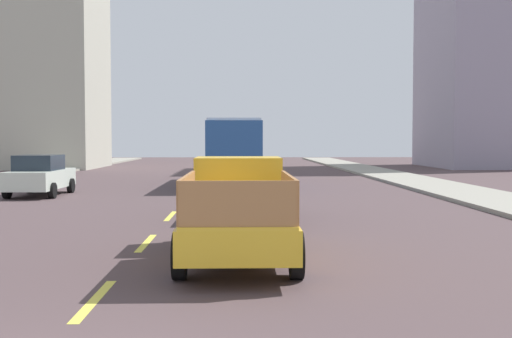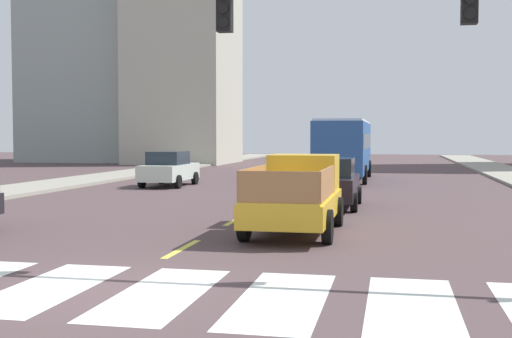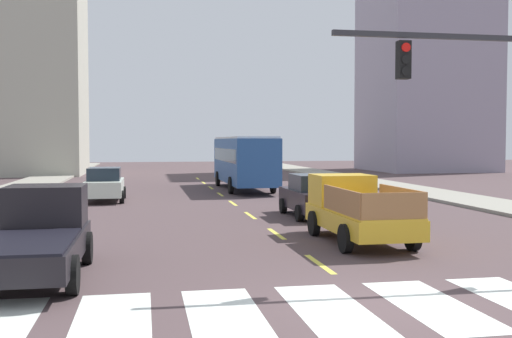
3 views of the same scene
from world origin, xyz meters
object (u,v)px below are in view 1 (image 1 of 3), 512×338
sedan_near_left (40,175)px  sedan_far (249,190)px  pickup_stakebed (238,210)px  city_bus (235,148)px

sedan_near_left → sedan_far: bearing=-40.5°
pickup_stakebed → sedan_far: pickup_stakebed is taller
pickup_stakebed → city_bus: 19.93m
sedan_near_left → city_bus: bearing=38.8°
sedan_far → sedan_near_left: 11.85m
pickup_stakebed → city_bus: size_ratio=0.48×
city_bus → sedan_far: city_bus is taller
city_bus → sedan_far: size_ratio=2.45×
sedan_far → sedan_near_left: (-8.67, 8.07, 0.00)m
pickup_stakebed → sedan_far: (0.31, 5.83, -0.08)m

